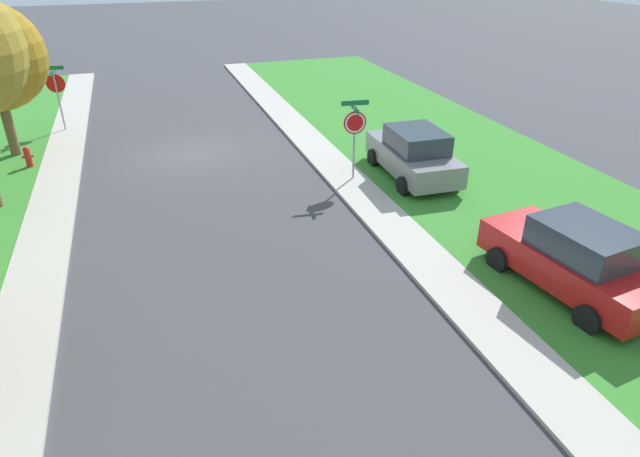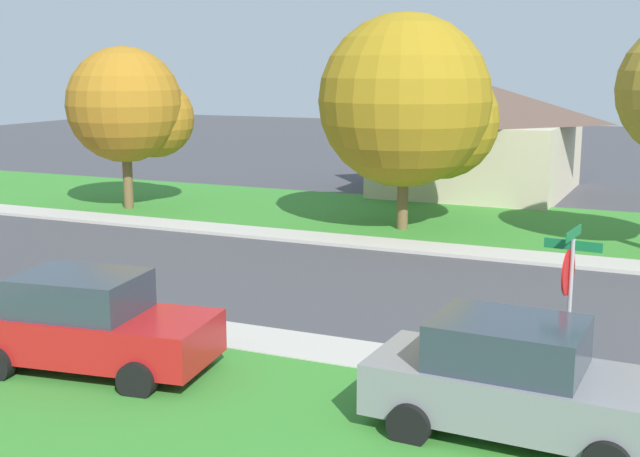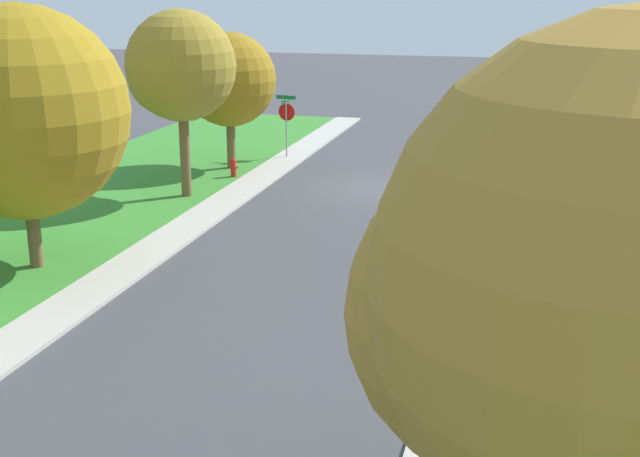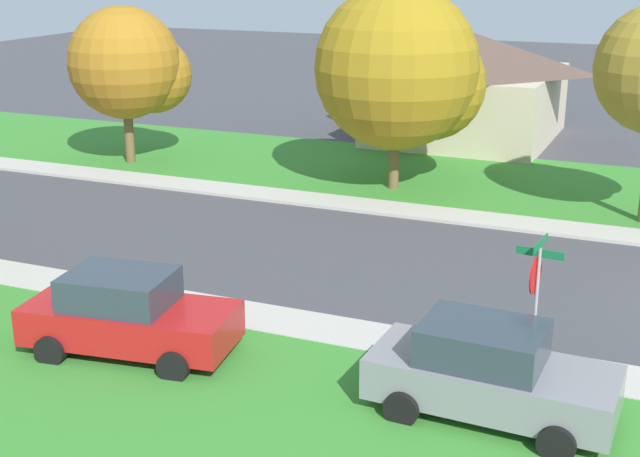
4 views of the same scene
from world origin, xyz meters
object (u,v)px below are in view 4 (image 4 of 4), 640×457
car_red_driveway_right (128,314)px  tree_corner_large (405,72)px  tree_sidewalk_mid (132,66)px  house_right_setback (469,84)px  stop_sign_far_corner (536,283)px  car_grey_far_down_street (489,373)px

car_red_driveway_right → tree_corner_large: (14.62, -1.20, 3.17)m
tree_sidewalk_mid → house_right_setback: (9.59, -10.68, -1.38)m
tree_sidewalk_mid → house_right_setback: size_ratio=0.66×
tree_corner_large → house_right_setback: tree_corner_large is taller
tree_sidewalk_mid → house_right_setback: tree_sidewalk_mid is taller
house_right_setback → car_red_driveway_right: bearing=177.1°
tree_sidewalk_mid → house_right_setback: bearing=-48.1°
tree_sidewalk_mid → tree_corner_large: bearing=-88.0°
stop_sign_far_corner → car_grey_far_down_street: bearing=168.9°
car_grey_far_down_street → house_right_setback: bearing=14.6°
stop_sign_far_corner → car_grey_far_down_street: (-2.03, 0.40, -1.01)m
car_grey_far_down_street → car_red_driveway_right: bearing=92.5°
car_red_driveway_right → tree_sidewalk_mid: bearing=33.6°
stop_sign_far_corner → house_right_setback: size_ratio=0.30×
tree_sidewalk_mid → stop_sign_far_corner: bearing=-124.7°
car_grey_far_down_street → tree_sidewalk_mid: tree_sidewalk_mid is taller
car_red_driveway_right → tree_corner_large: size_ratio=0.65×
stop_sign_far_corner → tree_sidewalk_mid: (11.91, 17.21, 1.87)m
stop_sign_far_corner → car_red_driveway_right: stop_sign_far_corner is taller
car_grey_far_down_street → tree_sidewalk_mid: (13.94, 16.81, 2.88)m
car_grey_far_down_street → tree_sidewalk_mid: size_ratio=0.73×
house_right_setback → stop_sign_far_corner: bearing=-163.1°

